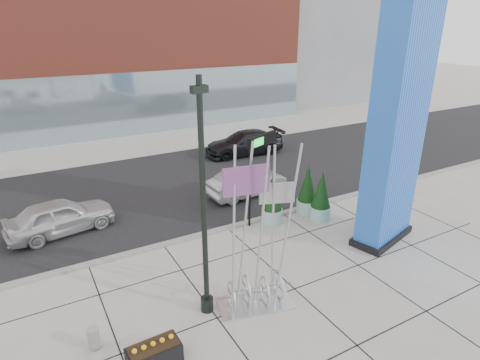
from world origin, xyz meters
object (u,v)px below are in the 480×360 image
lamp_post (204,227)px  car_white_west (60,217)px  car_silver_mid (247,183)px  public_art_sculpture (256,266)px  overhead_street_sign (264,150)px  blue_pylon (397,128)px  concrete_bollard (94,338)px

lamp_post → car_white_west: size_ratio=1.65×
lamp_post → car_silver_mid: size_ratio=1.70×
lamp_post → public_art_sculpture: 2.26m
overhead_street_sign → public_art_sculpture: bearing=-146.6°
blue_pylon → concrete_bollard: bearing=166.9°
lamp_post → car_silver_mid: 9.58m
overhead_street_sign → car_white_west: 9.32m
car_silver_mid → concrete_bollard: bearing=124.3°
lamp_post → public_art_sculpture: size_ratio=1.34×
blue_pylon → overhead_street_sign: blue_pylon is taller
car_white_west → concrete_bollard: bearing=170.2°
blue_pylon → car_white_west: blue_pylon is taller
lamp_post → overhead_street_sign: (4.81, 4.29, 0.49)m
lamp_post → car_silver_mid: lamp_post is taller
blue_pylon → public_art_sculpture: bearing=173.4°
concrete_bollard → overhead_street_sign: (8.28, 4.19, 3.19)m
car_silver_mid → public_art_sculpture: bearing=147.9°
overhead_street_sign → car_white_west: size_ratio=0.91×
public_art_sculpture → overhead_street_sign: public_art_sculpture is taller
public_art_sculpture → concrete_bollard: size_ratio=8.33×
overhead_street_sign → car_silver_mid: size_ratio=0.94×
blue_pylon → concrete_bollard: size_ratio=15.20×
public_art_sculpture → concrete_bollard: public_art_sculpture is taller
concrete_bollard → car_white_west: size_ratio=0.15×
car_silver_mid → blue_pylon: bearing=-161.8°
lamp_post → concrete_bollard: lamp_post is taller
concrete_bollard → car_white_west: 7.68m
public_art_sculpture → blue_pylon: bearing=22.7°
public_art_sculpture → concrete_bollard: (-5.00, 0.61, -1.11)m
concrete_bollard → car_silver_mid: bearing=38.0°
blue_pylon → public_art_sculpture: 7.80m
car_white_west → blue_pylon: bearing=-130.7°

